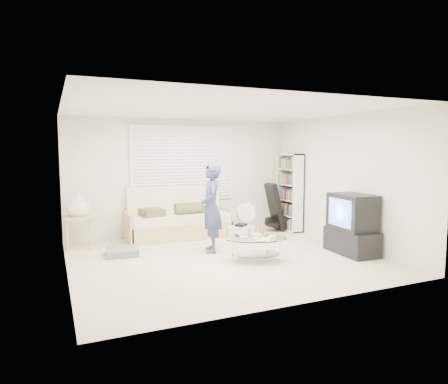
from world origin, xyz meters
name	(u,v)px	position (x,y,z in m)	size (l,w,h in m)	color
ground	(224,258)	(0.00, 0.00, 0.00)	(5.00, 5.00, 0.00)	#BFB095
room_shell	(213,162)	(0.00, 0.48, 1.63)	(5.02, 4.52, 2.51)	silver
window_blinds	(184,163)	(0.00, 2.20, 1.55)	(2.32, 0.08, 1.62)	silver
futon_sofa	(179,221)	(-0.23, 1.88, 0.35)	(2.19, 0.88, 1.07)	tan
grey_floor_pillow	(122,252)	(-1.57, 0.89, 0.06)	(0.53, 0.53, 0.12)	slate
side_table	(78,207)	(-2.22, 1.75, 0.78)	(0.53, 0.43, 1.05)	tan
bookshelf	(289,192)	(2.32, 1.59, 0.88)	(0.28, 0.74, 1.76)	white
guitar_case	(274,210)	(1.96, 1.64, 0.48)	(0.43, 0.40, 1.07)	black
floor_fan	(245,216)	(1.16, 1.51, 0.41)	(0.42, 0.29, 0.71)	white
storage_bin	(241,232)	(0.93, 1.24, 0.14)	(0.50, 0.41, 0.31)	white
tv_unit	(352,225)	(2.20, -0.64, 0.52)	(0.59, 1.01, 1.07)	black
coffee_table	(256,242)	(0.42, -0.36, 0.32)	(1.21, 0.96, 0.51)	silver
standing_person	(211,208)	(-0.04, 0.49, 0.81)	(0.59, 0.39, 1.61)	navy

